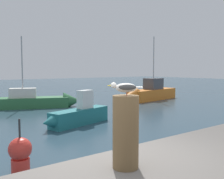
{
  "coord_description": "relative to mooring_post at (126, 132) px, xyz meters",
  "views": [
    {
      "loc": [
        -1.78,
        -2.73,
        2.52
      ],
      "look_at": [
        0.02,
        -0.33,
        2.28
      ],
      "focal_mm": 41.52,
      "sensor_mm": 36.0,
      "label": 1
    }
  ],
  "objects": [
    {
      "name": "seagull",
      "position": [
        -0.01,
        0.0,
        0.49
      ],
      "size": [
        0.34,
        0.27,
        0.14
      ],
      "color": "#C66C60",
      "rests_on": "mooring_post"
    },
    {
      "name": "boat_orange",
      "position": [
        12.93,
        12.61,
        -1.25
      ],
      "size": [
        6.13,
        2.3,
        5.27
      ],
      "color": "orange",
      "rests_on": "ground_plane"
    },
    {
      "name": "mooring_post",
      "position": [
        0.0,
        0.0,
        0.0
      ],
      "size": [
        0.29,
        0.29,
        0.81
      ],
      "primitive_type": "cylinder",
      "color": "brown",
      "rests_on": "harbor_quay"
    },
    {
      "name": "channel_buoy",
      "position": [
        0.09,
        4.07,
        -1.35
      ],
      "size": [
        0.56,
        0.56,
        1.33
      ],
      "color": "red",
      "rests_on": "ground_plane"
    },
    {
      "name": "boat_green",
      "position": [
        4.67,
        14.07,
        -1.39
      ],
      "size": [
        5.34,
        3.15,
        4.8
      ],
      "color": "#2D6B3D",
      "rests_on": "ground_plane"
    },
    {
      "name": "boat_teal",
      "position": [
        3.83,
        7.96,
        -1.38
      ],
      "size": [
        3.69,
        1.66,
        1.54
      ],
      "color": "#1E7075",
      "rests_on": "ground_plane"
    }
  ]
}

